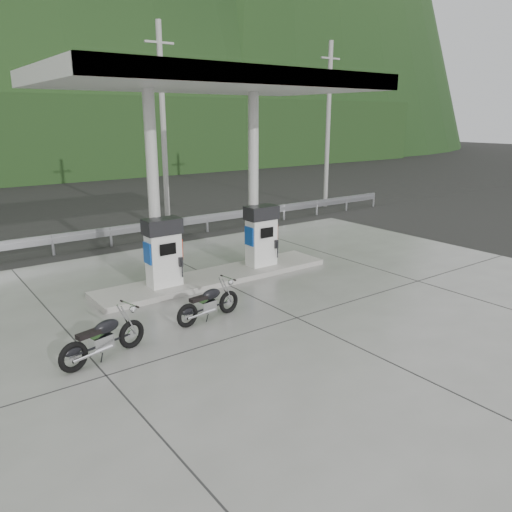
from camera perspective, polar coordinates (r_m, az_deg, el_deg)
ground at (r=12.33m, az=1.64°, el=-5.72°), size 160.00×160.00×0.00m
forecourt_apron at (r=12.33m, az=1.64°, el=-5.67°), size 18.00×14.00×0.02m
pump_island at (r=14.24m, az=-4.56°, el=-2.39°), size 7.00×1.40×0.15m
gas_pump_left at (r=13.23m, az=-10.54°, el=0.39°), size 0.95×0.55×1.80m
gas_pump_right at (r=14.84m, az=0.62°, el=2.32°), size 0.95×0.55×1.80m
canopy_column_left at (r=13.27m, az=-11.65°, el=7.44°), size 0.30×0.30×5.00m
canopy_column_right at (r=14.88m, az=-0.30°, el=8.61°), size 0.30×0.30×5.00m
canopy_roof at (r=13.57m, az=-5.06°, el=19.30°), size 8.50×5.00×0.40m
guardrail at (r=18.84m, az=-13.49°, el=3.63°), size 26.00×0.16×1.42m
road at (r=22.19m, az=-16.95°, el=3.29°), size 60.00×7.00×0.01m
utility_pole_b at (r=20.65m, az=-10.53°, el=14.03°), size 0.22×0.22×8.00m
utility_pole_c at (r=25.90m, az=8.23°, el=14.40°), size 0.22×0.22×8.00m
tree_band at (r=39.71m, az=-26.62°, el=11.88°), size 80.00×6.00×6.00m
motorcycle_left at (r=9.99m, az=-17.05°, el=-9.04°), size 1.82×0.97×0.83m
motorcycle_right at (r=11.40m, az=-5.44°, el=-5.43°), size 1.68×0.73×0.77m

